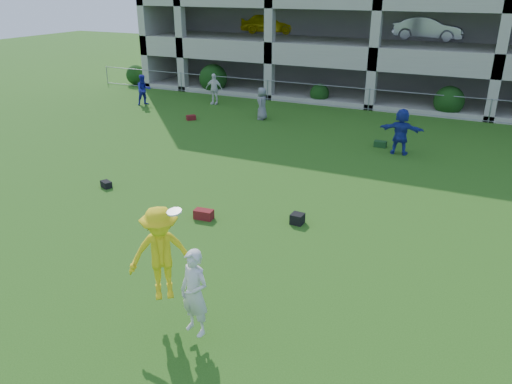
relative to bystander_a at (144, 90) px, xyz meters
The scene contains 13 objects.
ground 19.04m from the bystander_a, 51.64° to the right, with size 100.00×100.00×0.00m, color #235114.
bystander_a is the anchor object (origin of this frame).
bystander_b 3.94m from the bystander_a, 28.38° to the left, with size 1.00×0.42×1.71m, color white.
bystander_c 7.40m from the bystander_a, ahead, with size 0.79×0.51×1.61m, color slate.
bystander_d 14.98m from the bystander_a, 10.74° to the right, with size 1.73×0.55×1.86m, color #203296.
bag_red_a 15.64m from the bystander_a, 46.74° to the right, with size 0.55×0.30×0.28m, color #5F1710.
bag_black_b 12.52m from the bystander_a, 58.82° to the right, with size 0.40×0.25×0.22m, color black.
crate_d 16.96m from the bystander_a, 38.29° to the right, with size 0.35×0.35×0.30m, color black.
bag_red_f 4.63m from the bystander_a, 22.91° to the right, with size 0.45×0.28×0.24m, color #52130E.
bag_green_g 14.03m from the bystander_a, ahead, with size 0.50×0.30×0.25m, color #14371A.
frisbee_contest 20.30m from the bystander_a, 51.42° to the right, with size 2.02×1.35×2.41m.
fence 12.49m from the bystander_a, 19.10° to the left, with size 36.06×0.06×1.20m.
shrub_row 17.09m from the bystander_a, 16.28° to the left, with size 34.38×2.52×3.50m.
Camera 1 is at (5.94, -7.72, 6.38)m, focal length 35.00 mm.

